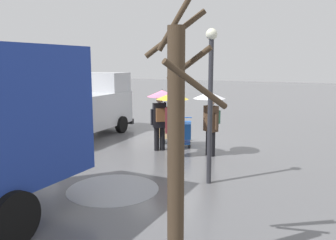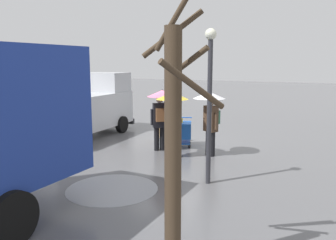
{
  "view_description": "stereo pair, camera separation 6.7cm",
  "coord_description": "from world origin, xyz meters",
  "px_view_note": "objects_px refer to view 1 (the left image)",
  "views": [
    {
      "loc": [
        -5.66,
        11.69,
        3.06
      ],
      "look_at": [
        -0.37,
        0.86,
        1.05
      ],
      "focal_mm": 37.16,
      "sensor_mm": 36.0,
      "label": 1
    },
    {
      "loc": [
        -5.72,
        11.66,
        3.06
      ],
      "look_at": [
        -0.37,
        0.86,
        1.05
      ],
      "focal_mm": 37.16,
      "sensor_mm": 36.0,
      "label": 2
    }
  ],
  "objects_px": {
    "cargo_van_parked_right": "(84,108)",
    "hand_dolly_boxes": "(166,126)",
    "pedestrian_black_side": "(172,109)",
    "pedestrian_white_side": "(161,106)",
    "bare_tree_near": "(177,143)",
    "pedestrian_pink_side": "(210,108)",
    "shopping_cart_vendor": "(184,131)",
    "street_lamp": "(210,91)"
  },
  "relations": [
    {
      "from": "pedestrian_black_side",
      "to": "street_lamp",
      "type": "distance_m",
      "value": 2.77
    },
    {
      "from": "bare_tree_near",
      "to": "street_lamp",
      "type": "xyz_separation_m",
      "value": [
        0.84,
        -3.82,
        0.42
      ]
    },
    {
      "from": "shopping_cart_vendor",
      "to": "pedestrian_white_side",
      "type": "bearing_deg",
      "value": 63.47
    },
    {
      "from": "pedestrian_pink_side",
      "to": "pedestrian_black_side",
      "type": "xyz_separation_m",
      "value": [
        1.01,
        0.76,
        0.0
      ]
    },
    {
      "from": "pedestrian_pink_side",
      "to": "street_lamp",
      "type": "bearing_deg",
      "value": 108.94
    },
    {
      "from": "bare_tree_near",
      "to": "street_lamp",
      "type": "height_order",
      "value": "bare_tree_near"
    },
    {
      "from": "pedestrian_pink_side",
      "to": "pedestrian_white_side",
      "type": "xyz_separation_m",
      "value": [
        1.74,
        0.13,
        0.0
      ]
    },
    {
      "from": "hand_dolly_boxes",
      "to": "cargo_van_parked_right",
      "type": "bearing_deg",
      "value": 6.56
    },
    {
      "from": "hand_dolly_boxes",
      "to": "pedestrian_black_side",
      "type": "xyz_separation_m",
      "value": [
        -1.08,
        1.68,
        0.92
      ]
    },
    {
      "from": "cargo_van_parked_right",
      "to": "pedestrian_pink_side",
      "type": "relative_size",
      "value": 2.53
    },
    {
      "from": "cargo_van_parked_right",
      "to": "pedestrian_black_side",
      "type": "relative_size",
      "value": 2.53
    },
    {
      "from": "shopping_cart_vendor",
      "to": "street_lamp",
      "type": "height_order",
      "value": "street_lamp"
    },
    {
      "from": "pedestrian_black_side",
      "to": "bare_tree_near",
      "type": "height_order",
      "value": "bare_tree_near"
    },
    {
      "from": "pedestrian_white_side",
      "to": "street_lamp",
      "type": "distance_m",
      "value": 3.7
    },
    {
      "from": "shopping_cart_vendor",
      "to": "pedestrian_pink_side",
      "type": "height_order",
      "value": "pedestrian_pink_side"
    },
    {
      "from": "hand_dolly_boxes",
      "to": "pedestrian_black_side",
      "type": "height_order",
      "value": "pedestrian_black_side"
    },
    {
      "from": "hand_dolly_boxes",
      "to": "pedestrian_pink_side",
      "type": "height_order",
      "value": "pedestrian_pink_side"
    },
    {
      "from": "cargo_van_parked_right",
      "to": "bare_tree_near",
      "type": "distance_m",
      "value": 10.17
    },
    {
      "from": "cargo_van_parked_right",
      "to": "shopping_cart_vendor",
      "type": "relative_size",
      "value": 5.2
    },
    {
      "from": "pedestrian_black_side",
      "to": "pedestrian_pink_side",
      "type": "bearing_deg",
      "value": -143.09
    },
    {
      "from": "shopping_cart_vendor",
      "to": "street_lamp",
      "type": "bearing_deg",
      "value": 122.56
    },
    {
      "from": "cargo_van_parked_right",
      "to": "bare_tree_near",
      "type": "xyz_separation_m",
      "value": [
        -7.4,
        6.93,
        0.77
      ]
    },
    {
      "from": "pedestrian_pink_side",
      "to": "pedestrian_black_side",
      "type": "relative_size",
      "value": 1.0
    },
    {
      "from": "street_lamp",
      "to": "hand_dolly_boxes",
      "type": "bearing_deg",
      "value": -49.74
    },
    {
      "from": "hand_dolly_boxes",
      "to": "pedestrian_white_side",
      "type": "xyz_separation_m",
      "value": [
        -0.35,
        1.06,
        0.92
      ]
    },
    {
      "from": "cargo_van_parked_right",
      "to": "pedestrian_pink_side",
      "type": "xyz_separation_m",
      "value": [
        -5.66,
        0.51,
        0.39
      ]
    },
    {
      "from": "pedestrian_white_side",
      "to": "street_lamp",
      "type": "relative_size",
      "value": 0.56
    },
    {
      "from": "shopping_cart_vendor",
      "to": "bare_tree_near",
      "type": "distance_m",
      "value": 7.94
    },
    {
      "from": "cargo_van_parked_right",
      "to": "shopping_cart_vendor",
      "type": "xyz_separation_m",
      "value": [
        -4.38,
        -0.29,
        -0.61
      ]
    },
    {
      "from": "shopping_cart_vendor",
      "to": "pedestrian_black_side",
      "type": "distance_m",
      "value": 1.87
    },
    {
      "from": "pedestrian_pink_side",
      "to": "pedestrian_black_side",
      "type": "bearing_deg",
      "value": 36.91
    },
    {
      "from": "pedestrian_black_side",
      "to": "street_lamp",
      "type": "bearing_deg",
      "value": 135.98
    },
    {
      "from": "cargo_van_parked_right",
      "to": "hand_dolly_boxes",
      "type": "height_order",
      "value": "cargo_van_parked_right"
    },
    {
      "from": "pedestrian_white_side",
      "to": "hand_dolly_boxes",
      "type": "bearing_deg",
      "value": -71.68
    },
    {
      "from": "cargo_van_parked_right",
      "to": "pedestrian_white_side",
      "type": "bearing_deg",
      "value": 170.64
    },
    {
      "from": "pedestrian_pink_side",
      "to": "hand_dolly_boxes",
      "type": "bearing_deg",
      "value": -23.82
    },
    {
      "from": "cargo_van_parked_right",
      "to": "hand_dolly_boxes",
      "type": "xyz_separation_m",
      "value": [
        -3.57,
        -0.41,
        -0.53
      ]
    },
    {
      "from": "pedestrian_pink_side",
      "to": "pedestrian_white_side",
      "type": "bearing_deg",
      "value": 4.34
    },
    {
      "from": "bare_tree_near",
      "to": "pedestrian_white_side",
      "type": "bearing_deg",
      "value": -61.05
    },
    {
      "from": "pedestrian_black_side",
      "to": "shopping_cart_vendor",
      "type": "bearing_deg",
      "value": -80.32
    },
    {
      "from": "pedestrian_black_side",
      "to": "pedestrian_white_side",
      "type": "bearing_deg",
      "value": -40.67
    },
    {
      "from": "pedestrian_white_side",
      "to": "bare_tree_near",
      "type": "height_order",
      "value": "bare_tree_near"
    }
  ]
}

